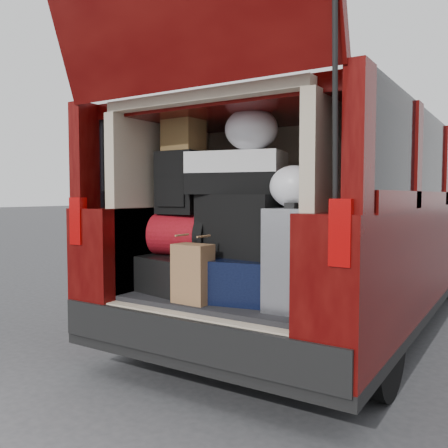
{
  "coord_description": "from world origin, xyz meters",
  "views": [
    {
      "loc": [
        1.54,
        -2.37,
        1.19
      ],
      "look_at": [
        -0.1,
        0.2,
        1.0
      ],
      "focal_mm": 38.0,
      "sensor_mm": 36.0,
      "label": 1
    }
  ],
  "objects": [
    {
      "name": "black_hardshell",
      "position": [
        -0.38,
        0.16,
        0.67
      ],
      "size": [
        0.53,
        0.66,
        0.23
      ],
      "primitive_type": "cube",
      "rotation": [
        0.0,
        0.0,
        -0.21
      ],
      "color": "black",
      "rests_on": "load_floor"
    },
    {
      "name": "silver_roller",
      "position": [
        0.47,
        0.05,
        0.83
      ],
      "size": [
        0.25,
        0.39,
        0.56
      ],
      "primitive_type": "cube",
      "rotation": [
        0.0,
        0.0,
        0.04
      ],
      "color": "white",
      "rests_on": "load_floor"
    },
    {
      "name": "ground",
      "position": [
        0.0,
        0.0,
        0.0
      ],
      "size": [
        80.0,
        80.0,
        0.0
      ],
      "primitive_type": "plane",
      "color": "#343436",
      "rests_on": "ground"
    },
    {
      "name": "load_floor",
      "position": [
        0.0,
        0.28,
        0.28
      ],
      "size": [
        1.24,
        1.05,
        0.55
      ],
      "primitive_type": "cube",
      "color": "black",
      "rests_on": "ground"
    },
    {
      "name": "red_duffel",
      "position": [
        -0.37,
        0.14,
        0.92
      ],
      "size": [
        0.46,
        0.34,
        0.28
      ],
      "primitive_type": "cube",
      "rotation": [
        0.0,
        0.0,
        0.16
      ],
      "color": "maroon",
      "rests_on": "black_hardshell"
    },
    {
      "name": "grocery_sack_lower",
      "position": [
        -0.39,
        0.16,
        1.58
      ],
      "size": [
        0.24,
        0.2,
        0.22
      ],
      "primitive_type": "cube",
      "rotation": [
        0.0,
        0.0,
        -0.04
      ],
      "color": "brown",
      "rests_on": "backpack"
    },
    {
      "name": "twotone_duffel",
      "position": [
        -0.0,
        0.2,
        1.32
      ],
      "size": [
        0.64,
        0.42,
        0.26
      ],
      "primitive_type": "cube",
      "rotation": [
        0.0,
        0.0,
        0.2
      ],
      "color": "silver",
      "rests_on": "black_soft_case"
    },
    {
      "name": "plastic_bag_center",
      "position": [
        0.11,
        0.19,
        1.59
      ],
      "size": [
        0.37,
        0.35,
        0.26
      ],
      "primitive_type": "ellipsoid",
      "rotation": [
        0.0,
        0.0,
        -0.14
      ],
      "color": "white",
      "rests_on": "twotone_duffel"
    },
    {
      "name": "kraft_bag",
      "position": [
        -0.1,
        -0.14,
        0.72
      ],
      "size": [
        0.23,
        0.15,
        0.35
      ],
      "primitive_type": "cube",
      "rotation": [
        0.0,
        0.0,
        -0.04
      ],
      "color": "olive",
      "rests_on": "load_floor"
    },
    {
      "name": "backpack",
      "position": [
        -0.41,
        0.14,
        1.27
      ],
      "size": [
        0.3,
        0.18,
        0.42
      ],
      "primitive_type": "cube",
      "rotation": [
        0.0,
        0.0,
        0.02
      ],
      "color": "black",
      "rests_on": "red_duffel"
    },
    {
      "name": "minivan",
      "position": [
        0.0,
        1.86,
        0.91
      ],
      "size": [
        1.9,
        5.35,
        2.77
      ],
      "color": "black",
      "rests_on": "ground"
    },
    {
      "name": "black_soft_case",
      "position": [
        0.06,
        0.17,
        1.0
      ],
      "size": [
        0.56,
        0.37,
        0.38
      ],
      "primitive_type": "cube",
      "rotation": [
        0.0,
        0.0,
        -0.1
      ],
      "color": "black",
      "rests_on": "navy_hardshell"
    },
    {
      "name": "plastic_bag_right",
      "position": [
        0.44,
        0.09,
        1.23
      ],
      "size": [
        0.28,
        0.26,
        0.24
      ],
      "primitive_type": "ellipsoid",
      "rotation": [
        0.0,
        0.0,
        -0.01
      ],
      "color": "white",
      "rests_on": "silver_roller"
    },
    {
      "name": "navy_hardshell",
      "position": [
        0.06,
        0.15,
        0.68
      ],
      "size": [
        0.58,
        0.66,
        0.25
      ],
      "primitive_type": "cube",
      "rotation": [
        0.0,
        0.0,
        0.19
      ],
      "color": "black",
      "rests_on": "load_floor"
    }
  ]
}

